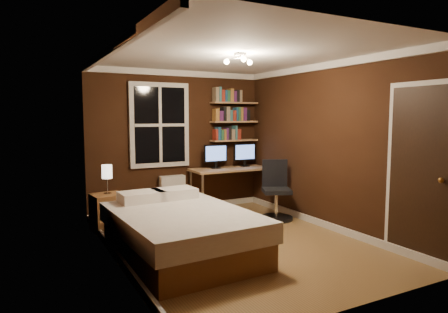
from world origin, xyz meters
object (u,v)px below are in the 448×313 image
nightstand (108,212)px  radiator (172,194)px  monitor_right (245,155)px  desk_lamp (269,155)px  bedside_lamp (107,180)px  office_chair (276,197)px  desk (233,171)px  bed (181,232)px  monitor_left (216,157)px

nightstand → radiator: radiator is taller
nightstand → monitor_right: (2.65, 0.49, 0.70)m
monitor_right → desk_lamp: desk_lamp is taller
bedside_lamp → office_chair: size_ratio=0.44×
office_chair → monitor_right: bearing=112.7°
bedside_lamp → monitor_right: (2.65, 0.49, 0.20)m
bedside_lamp → desk: 2.39m
nightstand → desk_lamp: bearing=-1.1°
desk → monitor_right: bearing=15.5°
bedside_lamp → radiator: (1.24, 0.61, -0.44)m
bed → bedside_lamp: bedside_lamp is taller
bed → bedside_lamp: bearing=107.9°
nightstand → monitor_left: monitor_left is taller
desk_lamp → monitor_right: bearing=156.6°
bedside_lamp → office_chair: bearing=-12.8°
bedside_lamp → monitor_right: 2.70m
radiator → monitor_left: size_ratio=1.45×
bed → bedside_lamp: 1.67m
bed → desk_lamp: 3.16m
monitor_right → office_chair: bearing=-91.9°
desk → monitor_right: (0.29, 0.08, 0.28)m
nightstand → bed: bearing=-75.8°
bed → monitor_right: size_ratio=4.65×
radiator → desk: size_ratio=0.41×
bedside_lamp → office_chair: (2.61, -0.60, -0.40)m
radiator → monitor_right: 1.55m
bed → office_chair: bearing=20.9°
bed → monitor_left: size_ratio=4.65×
monitor_right → office_chair: 1.24m
nightstand → bedside_lamp: bearing=0.0°
bedside_lamp → monitor_left: monitor_left is taller
monitor_right → desk: bearing=-164.5°
bed → monitor_left: bearing=50.6°
bed → nightstand: bearing=107.9°
bed → desk: (1.79, 1.90, 0.40)m
desk → office_chair: bearing=-75.8°
monitor_right → desk_lamp: size_ratio=1.04×
nightstand → bedside_lamp: (0.00, 0.00, 0.50)m
monitor_right → monitor_left: bearing=180.0°
bed → monitor_right: bearing=40.7°
desk → office_chair: office_chair is taller
bedside_lamp → desk: bearing=9.8°
nightstand → monitor_left: bearing=6.8°
nightstand → desk: bearing=3.1°
nightstand → monitor_right: monitor_right is taller
monitor_right → desk_lamp: 0.47m
bedside_lamp → monitor_right: monitor_right is taller
monitor_left → desk_lamp: size_ratio=1.04×
bedside_lamp → desk_lamp: (3.08, 0.30, 0.21)m
desk → monitor_left: size_ratio=3.51×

